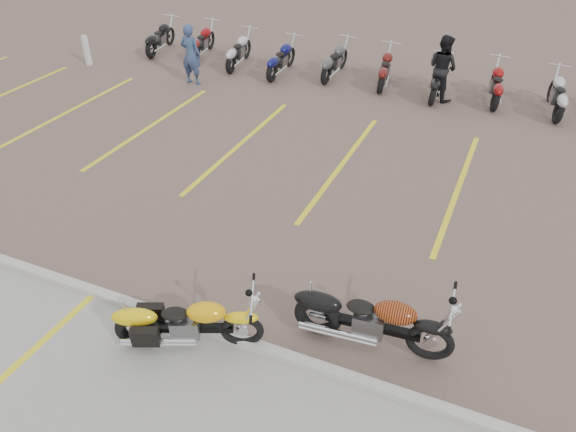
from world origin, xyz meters
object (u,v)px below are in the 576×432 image
(yellow_cruiser, at_px, (186,323))
(flame_cruiser, at_px, (369,320))
(bollard, at_px, (87,51))
(person_b, at_px, (443,68))
(person_a, at_px, (191,54))

(yellow_cruiser, height_order, flame_cruiser, flame_cruiser)
(yellow_cruiser, relative_size, bollard, 2.08)
(bollard, bearing_deg, person_b, 8.92)
(yellow_cruiser, relative_size, person_a, 1.14)
(bollard, bearing_deg, yellow_cruiser, -43.78)
(yellow_cruiser, distance_m, flame_cruiser, 2.70)
(flame_cruiser, bearing_deg, person_a, 129.38)
(person_a, height_order, bollard, person_a)
(bollard, bearing_deg, flame_cruiser, -34.21)
(person_a, height_order, person_b, person_b)
(flame_cruiser, height_order, person_a, person_a)
(bollard, bearing_deg, person_a, -0.34)
(person_b, bearing_deg, bollard, 39.51)
(person_a, relative_size, person_b, 0.98)
(person_a, bearing_deg, person_b, -167.33)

